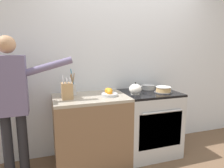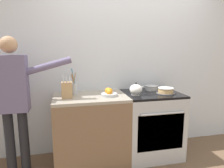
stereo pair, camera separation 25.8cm
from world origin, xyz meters
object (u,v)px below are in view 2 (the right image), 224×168
at_px(fruit_bowl, 109,93).
at_px(person_baker, 14,95).
at_px(tea_kettle, 136,90).
at_px(knife_block, 67,90).
at_px(layer_cake, 166,91).
at_px(stove_range, 151,124).
at_px(mixing_bowl, 152,88).
at_px(utensil_crock, 74,88).

bearing_deg(fruit_bowl, person_baker, -178.92).
distance_m(tea_kettle, knife_block, 0.89).
xyz_separation_m(layer_cake, knife_block, (-1.30, 0.07, 0.06)).
bearing_deg(stove_range, mixing_bowl, 67.32).
xyz_separation_m(mixing_bowl, knife_block, (-1.21, -0.18, 0.07)).
relative_size(fruit_bowl, person_baker, 0.13).
bearing_deg(fruit_bowl, knife_block, 176.85).
height_order(mixing_bowl, person_baker, person_baker).
xyz_separation_m(stove_range, utensil_crock, (-1.06, 0.14, 0.54)).
bearing_deg(person_baker, utensil_crock, 23.56).
bearing_deg(mixing_bowl, layer_cake, -70.91).
distance_m(knife_block, fruit_bowl, 0.53).
relative_size(mixing_bowl, knife_block, 0.70).
bearing_deg(knife_block, tea_kettle, -3.27).
xyz_separation_m(utensil_crock, person_baker, (-0.69, -0.21, -0.01)).
xyz_separation_m(utensil_crock, fruit_bowl, (0.44, -0.19, -0.05)).
xyz_separation_m(stove_range, tea_kettle, (-0.26, -0.07, 0.52)).
xyz_separation_m(stove_range, person_baker, (-1.75, -0.07, 0.53)).
bearing_deg(layer_cake, person_baker, 179.26).
distance_m(stove_range, tea_kettle, 0.59).
distance_m(layer_cake, knife_block, 1.31).
distance_m(knife_block, utensil_crock, 0.18).
xyz_separation_m(stove_range, layer_cake, (0.16, -0.09, 0.49)).
bearing_deg(utensil_crock, layer_cake, -10.97).
bearing_deg(stove_range, layer_cake, -30.29).
xyz_separation_m(layer_cake, person_baker, (-1.90, 0.02, 0.04)).
height_order(tea_kettle, utensil_crock, utensil_crock).
bearing_deg(mixing_bowl, person_baker, -172.65).
distance_m(mixing_bowl, knife_block, 1.23).
relative_size(stove_range, person_baker, 0.55).
bearing_deg(fruit_bowl, layer_cake, -3.39).
height_order(stove_range, mixing_bowl, mixing_bowl).
distance_m(utensil_crock, fruit_bowl, 0.48).
bearing_deg(layer_cake, utensil_crock, 169.03).
relative_size(layer_cake, mixing_bowl, 1.25).
bearing_deg(knife_block, person_baker, -175.19).
xyz_separation_m(mixing_bowl, person_baker, (-1.81, -0.23, 0.04)).
distance_m(tea_kettle, mixing_bowl, 0.40).
bearing_deg(knife_block, mixing_bowl, 8.60).
relative_size(mixing_bowl, person_baker, 0.12).
bearing_deg(utensil_crock, stove_range, -7.69).
bearing_deg(layer_cake, fruit_bowl, 176.61).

